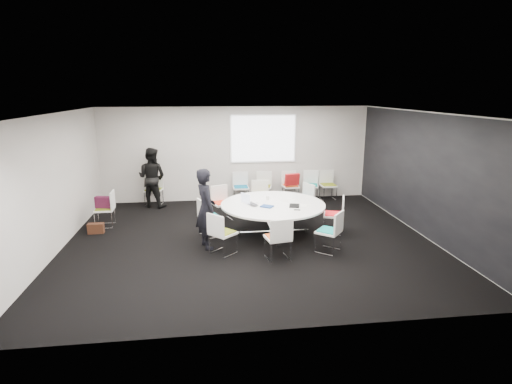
{
  "coord_description": "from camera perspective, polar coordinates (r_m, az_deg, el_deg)",
  "views": [
    {
      "loc": [
        -0.89,
        -8.35,
        3.25
      ],
      "look_at": [
        0.2,
        0.4,
        1.0
      ],
      "focal_mm": 28.0,
      "sensor_mm": 36.0,
      "label": 1
    }
  ],
  "objects": [
    {
      "name": "tablet_folio",
      "position": [
        8.9,
        1.58,
        -2.06
      ],
      "size": [
        0.33,
        0.31,
        0.03
      ],
      "primitive_type": "cube",
      "rotation": [
        0.0,
        0.0,
        -0.59
      ],
      "color": "navy",
      "rests_on": "conference_table"
    },
    {
      "name": "chair_back_d",
      "position": [
        12.29,
        7.78,
        0.16
      ],
      "size": [
        0.56,
        0.55,
        0.88
      ],
      "rotation": [
        0.0,
        0.0,
        2.88
      ],
      "color": "silver",
      "rests_on": "ground"
    },
    {
      "name": "red_jacket",
      "position": [
        11.82,
        5.19,
        1.79
      ],
      "size": [
        0.46,
        0.25,
        0.36
      ],
      "primitive_type": "cube",
      "rotation": [
        0.17,
        0.0,
        0.22
      ],
      "color": "#A91417",
      "rests_on": "chair_back_c"
    },
    {
      "name": "papers_front",
      "position": [
        9.1,
        6.32,
        -1.84
      ],
      "size": [
        0.36,
        0.32,
        0.0
      ],
      "primitive_type": "cube",
      "rotation": [
        0.0,
        0.0,
        -0.46
      ],
      "color": "white",
      "rests_on": "conference_table"
    },
    {
      "name": "chair_person_back",
      "position": [
        12.0,
        -14.37,
        -0.51
      ],
      "size": [
        0.56,
        0.55,
        0.88
      ],
      "rotation": [
        0.0,
        0.0,
        2.9
      ],
      "color": "silver",
      "rests_on": "ground"
    },
    {
      "name": "projection_screen",
      "position": [
        12.02,
        1.04,
        7.61
      ],
      "size": [
        1.9,
        0.03,
        1.35
      ],
      "primitive_type": "cube",
      "color": "white",
      "rests_on": "room_shell"
    },
    {
      "name": "room_shell",
      "position": [
        8.61,
        -0.37,
        1.91
      ],
      "size": [
        8.08,
        7.08,
        2.88
      ],
      "color": "black",
      "rests_on": "ground"
    },
    {
      "name": "chair_ring_h",
      "position": [
        8.41,
        10.37,
        -6.65
      ],
      "size": [
        0.64,
        0.64,
        0.88
      ],
      "rotation": [
        0.0,
        0.0,
        7.16
      ],
      "color": "silver",
      "rests_on": "ground"
    },
    {
      "name": "phone",
      "position": [
        8.71,
        5.89,
        -2.55
      ],
      "size": [
        0.15,
        0.1,
        0.01
      ],
      "primitive_type": "cube",
      "rotation": [
        0.0,
        0.0,
        -0.25
      ],
      "color": "black",
      "rests_on": "conference_table"
    },
    {
      "name": "chair_ring_f",
      "position": [
        8.21,
        -4.79,
        -6.99
      ],
      "size": [
        0.64,
        0.64,
        0.88
      ],
      "rotation": [
        0.0,
        0.0,
        5.47
      ],
      "color": "silver",
      "rests_on": "ground"
    },
    {
      "name": "chair_ring_a",
      "position": [
        9.52,
        11.04,
        -4.18
      ],
      "size": [
        0.57,
        0.58,
        0.88
      ],
      "rotation": [
        0.0,
        0.0,
        1.24
      ],
      "color": "silver",
      "rests_on": "ground"
    },
    {
      "name": "chair_ring_d",
      "position": [
        10.31,
        -4.84,
        -2.52
      ],
      "size": [
        0.59,
        0.58,
        0.88
      ],
      "rotation": [
        0.0,
        0.0,
        3.5
      ],
      "color": "silver",
      "rests_on": "ground"
    },
    {
      "name": "chair_back_a",
      "position": [
        11.94,
        -2.17,
        -0.14
      ],
      "size": [
        0.46,
        0.45,
        0.88
      ],
      "rotation": [
        0.0,
        0.0,
        3.14
      ],
      "color": "silver",
      "rests_on": "ground"
    },
    {
      "name": "papers_right",
      "position": [
        9.47,
        4.77,
        -1.17
      ],
      "size": [
        0.35,
        0.36,
        0.0
      ],
      "primitive_type": "cube",
      "rotation": [
        0.0,
        0.0,
        0.87
      ],
      "color": "silver",
      "rests_on": "conference_table"
    },
    {
      "name": "chair_spare_left",
      "position": [
        10.45,
        -20.67,
        -3.19
      ],
      "size": [
        0.46,
        0.48,
        0.88
      ],
      "rotation": [
        0.0,
        0.0,
        1.61
      ],
      "color": "silver",
      "rests_on": "ground"
    },
    {
      "name": "laptop",
      "position": [
        9.07,
        -0.25,
        -1.72
      ],
      "size": [
        0.33,
        0.41,
        0.03
      ],
      "primitive_type": "imported",
      "rotation": [
        0.0,
        0.0,
        1.92
      ],
      "color": "#333338",
      "rests_on": "conference_table"
    },
    {
      "name": "cup",
      "position": [
        9.47,
        1.66,
        -0.85
      ],
      "size": [
        0.08,
        0.08,
        0.09
      ],
      "primitive_type": "cylinder",
      "color": "white",
      "rests_on": "conference_table"
    },
    {
      "name": "chair_ring_g",
      "position": [
        7.94,
        3.14,
        -7.73
      ],
      "size": [
        0.53,
        0.52,
        0.88
      ],
      "rotation": [
        0.0,
        0.0,
        6.45
      ],
      "color": "silver",
      "rests_on": "ground"
    },
    {
      "name": "chair_ring_e",
      "position": [
        9.2,
        -6.63,
        -4.65
      ],
      "size": [
        0.58,
        0.59,
        0.88
      ],
      "rotation": [
        0.0,
        0.0,
        5.07
      ],
      "color": "silver",
      "rests_on": "ground"
    },
    {
      "name": "notebook_black",
      "position": [
        9.0,
        5.5,
        -1.95
      ],
      "size": [
        0.29,
        0.34,
        0.02
      ],
      "primitive_type": "cube",
      "rotation": [
        0.0,
        0.0,
        -0.25
      ],
      "color": "black",
      "rests_on": "conference_table"
    },
    {
      "name": "chair_ring_b",
      "position": [
        10.57,
        6.68,
        -2.13
      ],
      "size": [
        0.61,
        0.61,
        0.88
      ],
      "rotation": [
        0.0,
        0.0,
        2.04
      ],
      "color": "silver",
      "rests_on": "ground"
    },
    {
      "name": "chair_ring_c",
      "position": [
        10.83,
        0.53,
        -1.63
      ],
      "size": [
        0.52,
        0.51,
        0.88
      ],
      "rotation": [
        0.0,
        0.0,
        2.98
      ],
      "color": "silver",
      "rests_on": "ground"
    },
    {
      "name": "maroon_bag",
      "position": [
        10.36,
        -20.92,
        -1.37
      ],
      "size": [
        0.42,
        0.22,
        0.28
      ],
      "primitive_type": "cube",
      "rotation": [
        0.0,
        0.0,
        -0.21
      ],
      "color": "#49132D",
      "rests_on": "chair_spare_left"
    },
    {
      "name": "chair_back_b",
      "position": [
        12.01,
        1.08,
        -0.04
      ],
      "size": [
        0.55,
        0.54,
        0.88
      ],
      "rotation": [
        0.0,
        0.0,
        2.91
      ],
      "color": "silver",
      "rests_on": "ground"
    },
    {
      "name": "chair_back_e",
      "position": [
        12.41,
        10.23,
        0.2
      ],
      "size": [
        0.48,
        0.47,
        0.88
      ],
      "rotation": [
        0.0,
        0.0,
        3.19
      ],
      "color": "silver",
      "rests_on": "ground"
    },
    {
      "name": "laptop_lid",
      "position": [
        9.12,
        -1.52,
        -0.9
      ],
      "size": [
        0.18,
        0.26,
        0.22
      ],
      "primitive_type": "cube",
      "rotation": [
        0.0,
        0.0,
        2.17
      ],
      "color": "silver",
      "rests_on": "conference_table"
    },
    {
      "name": "person_back",
      "position": [
        11.71,
        -14.66,
        2.02
      ],
      "size": [
        1.01,
        0.91,
        1.71
      ],
      "primitive_type": "imported",
      "rotation": [
        0.0,
        0.0,
        2.76
      ],
      "color": "black",
      "rests_on": "ground"
    },
    {
      "name": "conference_table",
      "position": [
        9.21,
        2.41,
        -2.7
      ],
      "size": [
        2.39,
        2.39,
        0.73
      ],
      "color": "silver",
      "rests_on": "ground"
    },
    {
      "name": "person_main",
      "position": [
        8.4,
        -7.18,
        -2.38
      ],
      "size": [
        0.58,
        0.72,
        1.71
      ],
      "primitive_type": "imported",
      "rotation": [
        0.0,
        0.0,
        1.89
      ],
      "color": "black",
      "rests_on": "ground"
    },
    {
      "name": "chair_back_c",
      "position": [
        12.14,
        4.91,
        0.06
      ],
      "size": [
        0.49,
        0.48,
        0.88
      ],
      "rotation": [
        0.0,
        0.0,
        3.22
      ],
      "color": "silver",
      "rests_on": "ground"
    },
    {
      "name": "brown_bag",
      "position": [
        10.09,
        -21.9,
        -4.84
      ],
      "size": [
        0.36,
        0.17,
        0.24
      ],
      "primitive_type": "cube",
      "rotation": [
        0.0,
        0.0,
        0.01
      ],
      "color": "#391E12",
      "rests_on": "ground"
    }
  ]
}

